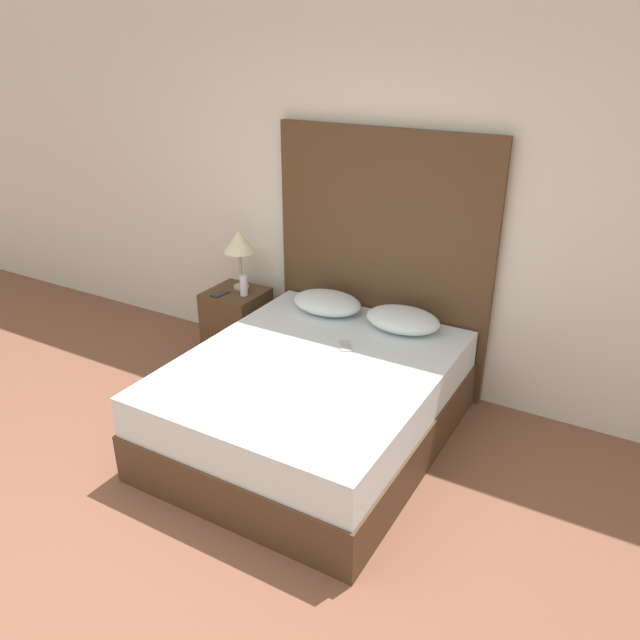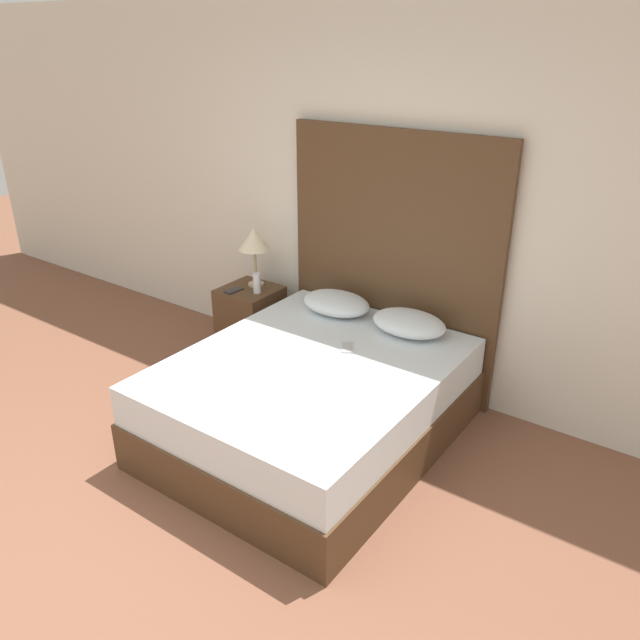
# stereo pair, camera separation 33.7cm
# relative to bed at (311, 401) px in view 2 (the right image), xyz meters

# --- Properties ---
(ground_plane) EXTENTS (16.00, 16.00, 0.00)m
(ground_plane) POSITION_rel_bed_xyz_m (-0.13, -1.62, -0.28)
(ground_plane) COLOR brown
(wall_back) EXTENTS (10.00, 0.06, 2.70)m
(wall_back) POSITION_rel_bed_xyz_m (-0.13, 1.05, 1.07)
(wall_back) COLOR silver
(wall_back) RESTS_ON ground_plane
(bed) EXTENTS (1.57, 1.90, 0.57)m
(bed) POSITION_rel_bed_xyz_m (0.00, 0.00, 0.00)
(bed) COLOR #4C331E
(bed) RESTS_ON ground_plane
(headboard) EXTENTS (1.64, 0.05, 1.87)m
(headboard) POSITION_rel_bed_xyz_m (0.00, 0.98, 0.65)
(headboard) COLOR #4C331E
(headboard) RESTS_ON ground_plane
(pillow_left) EXTENTS (0.52, 0.37, 0.15)m
(pillow_left) POSITION_rel_bed_xyz_m (-0.30, 0.72, 0.36)
(pillow_left) COLOR silver
(pillow_left) RESTS_ON bed
(pillow_right) EXTENTS (0.52, 0.37, 0.15)m
(pillow_right) POSITION_rel_bed_xyz_m (0.30, 0.72, 0.36)
(pillow_right) COLOR silver
(pillow_right) RESTS_ON bed
(phone_on_bed) EXTENTS (0.14, 0.16, 0.01)m
(phone_on_bed) POSITION_rel_bed_xyz_m (0.08, 0.28, 0.29)
(phone_on_bed) COLOR #B7B7BC
(phone_on_bed) RESTS_ON bed
(nightstand) EXTENTS (0.43, 0.43, 0.59)m
(nightstand) POSITION_rel_bed_xyz_m (-1.10, 0.67, 0.01)
(nightstand) COLOR #4C331E
(nightstand) RESTS_ON ground_plane
(table_lamp) EXTENTS (0.25, 0.25, 0.47)m
(table_lamp) POSITION_rel_bed_xyz_m (-1.11, 0.76, 0.68)
(table_lamp) COLOR tan
(table_lamp) RESTS_ON nightstand
(phone_on_nightstand) EXTENTS (0.09, 0.16, 0.01)m
(phone_on_nightstand) POSITION_rel_bed_xyz_m (-1.17, 0.57, 0.31)
(phone_on_nightstand) COLOR #232328
(phone_on_nightstand) RESTS_ON nightstand
(toiletry_bottle) EXTENTS (0.06, 0.06, 0.16)m
(toiletry_bottle) POSITION_rel_bed_xyz_m (-1.00, 0.64, 0.38)
(toiletry_bottle) COLOR silver
(toiletry_bottle) RESTS_ON nightstand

